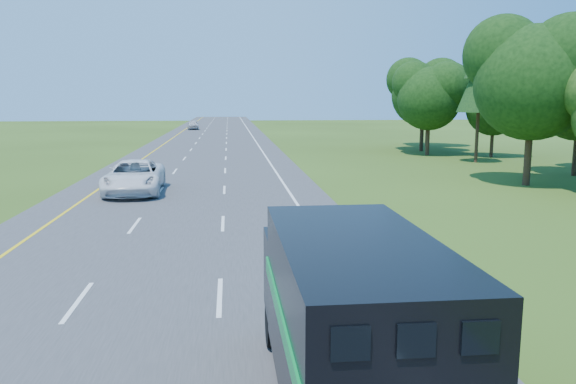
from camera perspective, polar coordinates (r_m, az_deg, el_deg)
name	(u,v)px	position (r m, az deg, el deg)	size (l,w,h in m)	color
road	(202,166)	(44.74, -8.73, 2.58)	(15.00, 260.00, 0.04)	#38383A
lane_markings	(202,166)	(44.74, -8.73, 2.62)	(11.15, 260.00, 0.01)	yellow
horse_truck	(347,320)	(9.22, 6.03, -12.81)	(2.33, 7.22, 3.19)	black
white_suv	(134,177)	(32.58, -15.34, 1.50)	(3.02, 6.56, 1.82)	silver
far_car	(193,125)	(100.60, -9.63, 6.75)	(1.94, 4.82, 1.64)	#ACACB3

